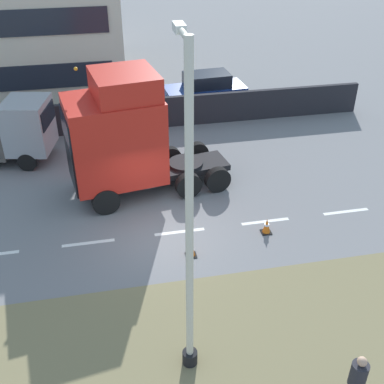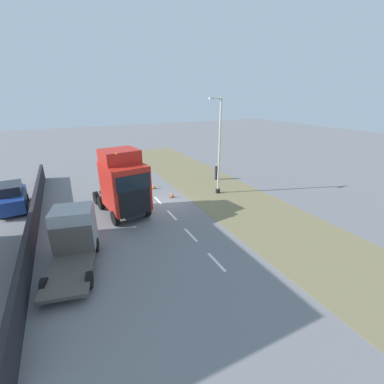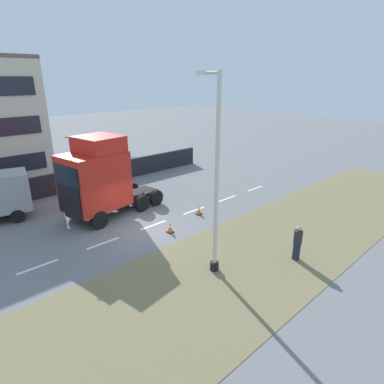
% 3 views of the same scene
% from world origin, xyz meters
% --- Properties ---
extents(ground_plane, '(120.00, 120.00, 0.00)m').
position_xyz_m(ground_plane, '(0.00, 0.00, 0.00)').
color(ground_plane, slate).
rests_on(ground_plane, ground).
extents(grass_verge, '(7.00, 44.00, 0.01)m').
position_xyz_m(grass_verge, '(-6.00, 0.00, 0.01)').
color(grass_verge, olive).
rests_on(grass_verge, ground).
extents(lane_markings, '(0.16, 21.00, 0.00)m').
position_xyz_m(lane_markings, '(0.00, -0.70, 0.00)').
color(lane_markings, white).
rests_on(lane_markings, ground).
extents(boundary_wall, '(0.25, 24.00, 1.57)m').
position_xyz_m(boundary_wall, '(9.00, 0.00, 0.79)').
color(boundary_wall, '#232328').
rests_on(boundary_wall, ground).
extents(lorry_cab, '(3.51, 6.49, 5.06)m').
position_xyz_m(lorry_cab, '(3.05, 0.94, 2.46)').
color(lorry_cab, black).
rests_on(lorry_cab, ground).
extents(flatbed_truck, '(3.12, 5.43, 2.80)m').
position_xyz_m(flatbed_truck, '(6.71, 5.13, 1.47)').
color(flatbed_truck, '#999EA3').
rests_on(flatbed_truck, ground).
extents(parked_car, '(2.12, 4.44, 2.06)m').
position_xyz_m(parked_car, '(10.73, -4.05, 1.00)').
color(parked_car, navy).
rests_on(parked_car, ground).
extents(lamp_post, '(1.31, 0.39, 8.30)m').
position_xyz_m(lamp_post, '(-5.49, 0.03, 3.79)').
color(lamp_post, black).
rests_on(lamp_post, ground).
extents(pedestrian, '(0.39, 0.39, 1.69)m').
position_xyz_m(pedestrian, '(-7.49, -3.44, 0.83)').
color(pedestrian, '#1E233D').
rests_on(pedestrian, ground).
extents(traffic_cone_lead, '(0.36, 0.36, 0.58)m').
position_xyz_m(traffic_cone_lead, '(-1.36, -0.84, 0.28)').
color(traffic_cone_lead, black).
rests_on(traffic_cone_lead, ground).
extents(traffic_cone_trailing, '(0.36, 0.36, 0.58)m').
position_xyz_m(traffic_cone_trailing, '(-0.64, -3.71, 0.28)').
color(traffic_cone_trailing, black).
rests_on(traffic_cone_trailing, ground).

